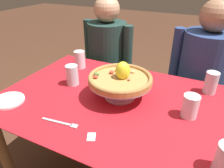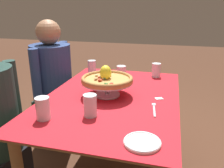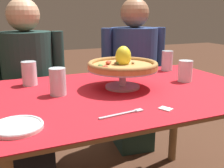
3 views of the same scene
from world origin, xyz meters
The scene contains 12 objects.
dining_table centered at (0.00, 0.00, 0.63)m, with size 1.34×0.90×0.73m.
pizza_stand centered at (0.00, 0.04, 0.80)m, with size 0.35×0.35×0.10m.
pizza centered at (0.00, 0.04, 0.85)m, with size 0.35×0.35×0.11m.
water_glass_side_right centered at (0.38, 0.02, 0.78)m, with size 0.08×0.08×0.12m.
water_glass_back_right centered at (0.46, 0.31, 0.78)m, with size 0.07×0.07×0.13m.
water_glass_back_left centered at (-0.43, 0.28, 0.78)m, with size 0.08×0.08×0.13m.
water_glass_side_left centered at (-0.33, 0.05, 0.79)m, with size 0.08×0.08×0.13m.
side_plate centered at (-0.53, -0.28, 0.74)m, with size 0.17×0.17×0.02m.
dinner_fork centered at (-0.15, -0.30, 0.73)m, with size 0.19×0.04×0.01m.
sugar_packet centered at (0.02, -0.32, 0.73)m, with size 0.05×0.04×0.01m, color white.
diner_left centered at (-0.40, 0.67, 0.58)m, with size 0.49×0.37×1.20m.
diner_right centered at (0.40, 0.69, 0.60)m, with size 0.52×0.40×1.21m.
Camera 1 is at (0.40, -0.88, 1.37)m, focal length 32.88 mm.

